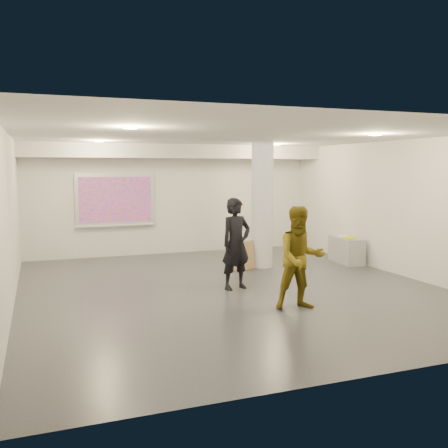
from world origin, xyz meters
name	(u,v)px	position (x,y,z in m)	size (l,w,h in m)	color
floor	(231,288)	(0.00, 0.00, 0.00)	(8.00, 9.00, 0.01)	#35373C
ceiling	(231,136)	(0.00, 0.00, 3.00)	(8.00, 9.00, 0.01)	silver
wall_back	(173,200)	(0.00, 4.50, 1.50)	(8.00, 0.01, 3.00)	silver
wall_front	(377,247)	(0.00, -4.50, 1.50)	(8.00, 0.01, 3.00)	silver
wall_left	(9,221)	(-4.00, 0.00, 1.50)	(0.01, 9.00, 3.00)	silver
wall_right	(398,208)	(4.00, 0.00, 1.50)	(0.01, 9.00, 3.00)	silver
soffit_band	(178,152)	(0.00, 3.95, 2.82)	(8.00, 1.10, 0.36)	silver
downlight_nw	(99,141)	(-2.20, 2.50, 2.98)	(0.22, 0.22, 0.02)	#ECCA7A
downlight_ne	(276,145)	(2.20, 2.50, 2.98)	(0.22, 0.22, 0.02)	#ECCA7A
downlight_sw	(130,128)	(-2.20, -1.50, 2.98)	(0.22, 0.22, 0.02)	#ECCA7A
downlight_se	(375,135)	(2.20, -1.50, 2.98)	(0.22, 0.22, 0.02)	#ECCA7A
column	(262,205)	(1.50, 1.80, 1.50)	(0.52, 0.52, 3.00)	silver
projection_screen	(115,200)	(-1.60, 4.45, 1.53)	(2.10, 0.13, 1.42)	silver
credenza	(346,250)	(3.72, 1.52, 0.32)	(0.46, 1.11, 0.65)	#999B9E
papers_stack	(344,236)	(3.74, 1.69, 0.66)	(0.25, 0.32, 0.02)	silver
postit_pad	(349,238)	(3.67, 1.33, 0.66)	(0.23, 0.31, 0.03)	#DBD601
cardboard_back	(244,256)	(0.95, 1.58, 0.34)	(0.62, 0.06, 0.67)	#9F7A4F
cardboard_front	(241,259)	(0.93, 1.73, 0.24)	(0.43, 0.04, 0.48)	#9F7A4F
woman	(236,244)	(0.08, -0.06, 0.90)	(0.66, 0.43, 1.80)	black
man	(300,258)	(0.58, -1.74, 0.87)	(0.85, 0.66, 1.75)	olive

